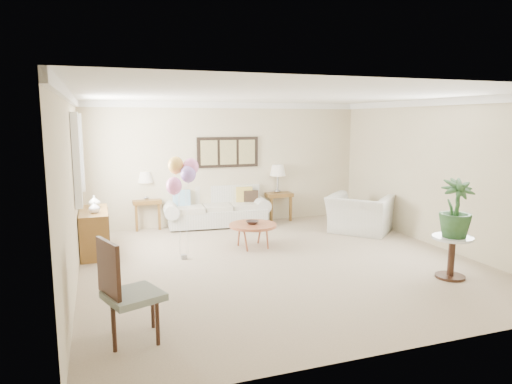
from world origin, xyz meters
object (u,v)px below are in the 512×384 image
sofa (216,210)px  armchair (360,214)px  coffee_table (253,226)px  accent_chair (125,289)px  balloon_cluster (182,174)px

sofa → armchair: 2.99m
sofa → coffee_table: bearing=-84.6°
coffee_table → accent_chair: (-2.33, -2.83, 0.16)m
accent_chair → balloon_cluster: size_ratio=0.64×
coffee_table → balloon_cluster: (-1.27, -0.25, 1.00)m
accent_chair → balloon_cluster: bearing=67.7°
accent_chair → balloon_cluster: balloon_cluster is taller
accent_chair → balloon_cluster: 2.92m
coffee_table → accent_chair: 3.67m
coffee_table → accent_chair: accent_chair is taller
sofa → armchair: (2.55, -1.57, 0.05)m
balloon_cluster → coffee_table: bearing=11.3°
sofa → balloon_cluster: size_ratio=1.39×
armchair → accent_chair: (-4.70, -3.16, 0.18)m
coffee_table → sofa: bearing=95.4°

